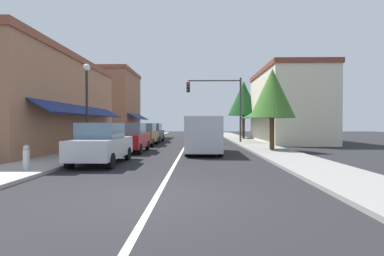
% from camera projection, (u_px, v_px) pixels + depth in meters
% --- Properties ---
extents(ground_plane, '(80.00, 80.00, 0.00)m').
position_uv_depth(ground_plane, '(186.00, 144.00, 24.70)').
color(ground_plane, black).
extents(sidewalk_left, '(2.60, 56.00, 0.12)m').
position_uv_depth(sidewalk_left, '(123.00, 143.00, 24.82)').
color(sidewalk_left, '#A39E99').
rests_on(sidewalk_left, ground).
extents(sidewalk_right, '(2.60, 56.00, 0.12)m').
position_uv_depth(sidewalk_right, '(250.00, 143.00, 24.59)').
color(sidewalk_right, gray).
rests_on(sidewalk_right, ground).
extents(lane_center_stripe, '(0.14, 52.00, 0.01)m').
position_uv_depth(lane_center_stripe, '(186.00, 144.00, 24.70)').
color(lane_center_stripe, silver).
rests_on(lane_center_stripe, ground).
extents(storefront_left_block, '(6.02, 14.20, 6.19)m').
position_uv_depth(storefront_left_block, '(44.00, 103.00, 18.85)').
color(storefront_left_block, '#9E6B4C').
rests_on(storefront_left_block, ground).
extents(storefront_right_block, '(6.32, 10.20, 6.70)m').
position_uv_depth(storefront_right_block, '(288.00, 106.00, 26.46)').
color(storefront_right_block, beige).
rests_on(storefront_right_block, ground).
extents(storefront_far_left, '(6.41, 8.20, 8.13)m').
position_uv_depth(storefront_far_left, '(113.00, 105.00, 34.83)').
color(storefront_far_left, '#8E5B42').
rests_on(storefront_far_left, ground).
extents(parked_car_nearest_left, '(1.80, 4.11, 1.77)m').
position_uv_depth(parked_car_nearest_left, '(102.00, 144.00, 12.25)').
color(parked_car_nearest_left, '#B7BABF').
rests_on(parked_car_nearest_left, ground).
extents(parked_car_second_left, '(1.84, 4.13, 1.77)m').
position_uv_depth(parked_car_second_left, '(131.00, 138.00, 17.36)').
color(parked_car_second_left, maroon).
rests_on(parked_car_second_left, ground).
extents(parked_car_third_left, '(1.80, 4.11, 1.77)m').
position_uv_depth(parked_car_third_left, '(145.00, 134.00, 22.67)').
color(parked_car_third_left, brown).
rests_on(parked_car_third_left, ground).
extents(parked_car_far_left, '(1.79, 4.11, 1.77)m').
position_uv_depth(parked_car_far_left, '(153.00, 133.00, 26.71)').
color(parked_car_far_left, black).
rests_on(parked_car_far_left, ground).
extents(van_in_lane, '(2.07, 5.21, 2.12)m').
position_uv_depth(van_in_lane, '(204.00, 134.00, 16.72)').
color(van_in_lane, '#B2B7BC').
rests_on(van_in_lane, ground).
extents(traffic_signal_mast_arm, '(4.92, 0.50, 5.83)m').
position_uv_depth(traffic_signal_mast_arm, '(222.00, 99.00, 25.53)').
color(traffic_signal_mast_arm, '#333333').
rests_on(traffic_signal_mast_arm, ground).
extents(street_lamp_left_near, '(0.36, 0.36, 4.86)m').
position_uv_depth(street_lamp_left_near, '(87.00, 94.00, 14.96)').
color(street_lamp_left_near, black).
rests_on(street_lamp_left_near, ground).
extents(tree_right_near, '(2.80, 2.80, 5.19)m').
position_uv_depth(tree_right_near, '(272.00, 94.00, 17.90)').
color(tree_right_near, '#4C331E').
rests_on(tree_right_near, ground).
extents(tree_right_far, '(3.47, 3.47, 6.50)m').
position_uv_depth(tree_right_far, '(244.00, 98.00, 32.09)').
color(tree_right_far, '#4C331E').
rests_on(tree_right_far, ground).
extents(fire_hydrant, '(0.22, 0.22, 0.87)m').
position_uv_depth(fire_hydrant, '(26.00, 157.00, 10.03)').
color(fire_hydrant, '#B2B2B7').
rests_on(fire_hydrant, ground).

